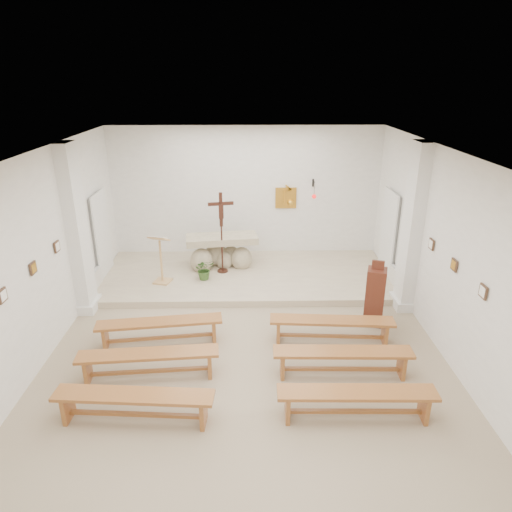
{
  "coord_description": "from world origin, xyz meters",
  "views": [
    {
      "loc": [
        0.04,
        -6.71,
        4.65
      ],
      "look_at": [
        0.2,
        1.6,
        1.35
      ],
      "focal_mm": 32.0,
      "sensor_mm": 36.0,
      "label": 1
    }
  ],
  "objects_px": {
    "lectern": "(161,259)",
    "bench_right_third": "(357,398)",
    "bench_right_second": "(343,357)",
    "donation_pedestal": "(375,296)",
    "crucifix_stand": "(221,227)",
    "bench_right_front": "(332,325)",
    "altar": "(221,254)",
    "bench_left_second": "(149,359)",
    "bench_left_front": "(160,327)",
    "bench_left_third": "(134,401)"
  },
  "relations": [
    {
      "from": "bench_right_second",
      "to": "bench_right_third",
      "type": "bearing_deg",
      "value": -88.51
    },
    {
      "from": "lectern",
      "to": "bench_right_third",
      "type": "bearing_deg",
      "value": -36.62
    },
    {
      "from": "crucifix_stand",
      "to": "bench_right_front",
      "type": "bearing_deg",
      "value": -65.39
    },
    {
      "from": "bench_right_front",
      "to": "bench_right_third",
      "type": "height_order",
      "value": "same"
    },
    {
      "from": "crucifix_stand",
      "to": "bench_right_front",
      "type": "xyz_separation_m",
      "value": [
        2.16,
        -2.99,
        -0.94
      ]
    },
    {
      "from": "bench_left_front",
      "to": "bench_right_third",
      "type": "distance_m",
      "value": 3.77
    },
    {
      "from": "bench_left_third",
      "to": "bench_right_third",
      "type": "xyz_separation_m",
      "value": [
        3.17,
        0.0,
        0.0
      ]
    },
    {
      "from": "bench_right_front",
      "to": "bench_right_third",
      "type": "xyz_separation_m",
      "value": [
        -0.0,
        -2.05,
        0.0
      ]
    },
    {
      "from": "altar",
      "to": "bench_left_third",
      "type": "distance_m",
      "value": 5.45
    },
    {
      "from": "altar",
      "to": "bench_left_front",
      "type": "relative_size",
      "value": 0.79
    },
    {
      "from": "altar",
      "to": "crucifix_stand",
      "type": "relative_size",
      "value": 0.91
    },
    {
      "from": "donation_pedestal",
      "to": "bench_left_front",
      "type": "bearing_deg",
      "value": -153.19
    },
    {
      "from": "lectern",
      "to": "bench_left_front",
      "type": "relative_size",
      "value": 0.52
    },
    {
      "from": "crucifix_stand",
      "to": "bench_left_third",
      "type": "distance_m",
      "value": 5.22
    },
    {
      "from": "donation_pedestal",
      "to": "bench_left_third",
      "type": "xyz_separation_m",
      "value": [
        -4.12,
        -2.73,
        -0.24
      ]
    },
    {
      "from": "crucifix_stand",
      "to": "donation_pedestal",
      "type": "bearing_deg",
      "value": -47.87
    },
    {
      "from": "bench_right_front",
      "to": "bench_right_second",
      "type": "height_order",
      "value": "same"
    },
    {
      "from": "lectern",
      "to": "altar",
      "type": "bearing_deg",
      "value": 49.45
    },
    {
      "from": "altar",
      "to": "bench_left_second",
      "type": "distance_m",
      "value": 4.44
    },
    {
      "from": "lectern",
      "to": "bench_right_third",
      "type": "relative_size",
      "value": 0.52
    },
    {
      "from": "lectern",
      "to": "donation_pedestal",
      "type": "distance_m",
      "value": 4.81
    },
    {
      "from": "altar",
      "to": "lectern",
      "type": "relative_size",
      "value": 1.52
    },
    {
      "from": "crucifix_stand",
      "to": "bench_left_front",
      "type": "bearing_deg",
      "value": -119.84
    },
    {
      "from": "lectern",
      "to": "bench_right_third",
      "type": "height_order",
      "value": "lectern"
    },
    {
      "from": "bench_left_third",
      "to": "donation_pedestal",
      "type": "bearing_deg",
      "value": 37.63
    },
    {
      "from": "donation_pedestal",
      "to": "bench_right_second",
      "type": "xyz_separation_m",
      "value": [
        -0.95,
        -1.7,
        -0.24
      ]
    },
    {
      "from": "lectern",
      "to": "bench_left_front",
      "type": "distance_m",
      "value": 2.44
    },
    {
      "from": "crucifix_stand",
      "to": "bench_left_third",
      "type": "height_order",
      "value": "crucifix_stand"
    },
    {
      "from": "bench_right_front",
      "to": "bench_left_third",
      "type": "xyz_separation_m",
      "value": [
        -3.17,
        -2.05,
        0.0
      ]
    },
    {
      "from": "bench_left_second",
      "to": "bench_right_third",
      "type": "distance_m",
      "value": 3.33
    },
    {
      "from": "altar",
      "to": "bench_left_second",
      "type": "bearing_deg",
      "value": -110.07
    },
    {
      "from": "crucifix_stand",
      "to": "bench_left_front",
      "type": "distance_m",
      "value": 3.29
    },
    {
      "from": "bench_right_third",
      "to": "donation_pedestal",
      "type": "bearing_deg",
      "value": 72.01
    },
    {
      "from": "bench_right_third",
      "to": "crucifix_stand",
      "type": "bearing_deg",
      "value": 114.55
    },
    {
      "from": "crucifix_stand",
      "to": "bench_right_second",
      "type": "height_order",
      "value": "crucifix_stand"
    },
    {
      "from": "bench_left_front",
      "to": "bench_right_third",
      "type": "height_order",
      "value": "same"
    },
    {
      "from": "bench_right_front",
      "to": "bench_left_third",
      "type": "relative_size",
      "value": 1.0
    },
    {
      "from": "lectern",
      "to": "donation_pedestal",
      "type": "xyz_separation_m",
      "value": [
        4.49,
        -1.71,
        -0.14
      ]
    },
    {
      "from": "lectern",
      "to": "bench_right_front",
      "type": "bearing_deg",
      "value": -19.18
    },
    {
      "from": "bench_right_third",
      "to": "lectern",
      "type": "bearing_deg",
      "value": 129.9
    },
    {
      "from": "crucifix_stand",
      "to": "bench_left_second",
      "type": "height_order",
      "value": "crucifix_stand"
    },
    {
      "from": "altar",
      "to": "crucifix_stand",
      "type": "height_order",
      "value": "crucifix_stand"
    },
    {
      "from": "bench_right_front",
      "to": "donation_pedestal",
      "type": "bearing_deg",
      "value": 39.26
    },
    {
      "from": "bench_left_front",
      "to": "bench_right_front",
      "type": "xyz_separation_m",
      "value": [
        3.17,
        0.0,
        0.0
      ]
    },
    {
      "from": "bench_right_third",
      "to": "bench_right_front",
      "type": "bearing_deg",
      "value": 91.3
    },
    {
      "from": "crucifix_stand",
      "to": "bench_left_second",
      "type": "xyz_separation_m",
      "value": [
        -1.0,
        -4.01,
        -0.94
      ]
    },
    {
      "from": "bench_left_second",
      "to": "donation_pedestal",
      "type": "bearing_deg",
      "value": 17.99
    },
    {
      "from": "altar",
      "to": "bench_right_second",
      "type": "height_order",
      "value": "altar"
    },
    {
      "from": "lectern",
      "to": "bench_right_third",
      "type": "xyz_separation_m",
      "value": [
        3.54,
        -4.43,
        -0.38
      ]
    },
    {
      "from": "bench_left_front",
      "to": "bench_left_third",
      "type": "bearing_deg",
      "value": -96.92
    }
  ]
}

